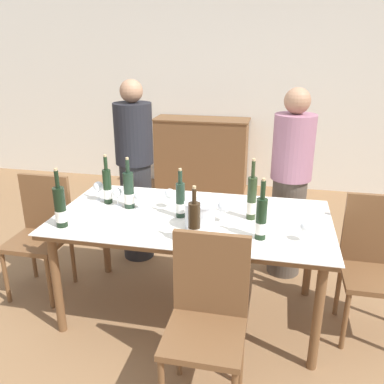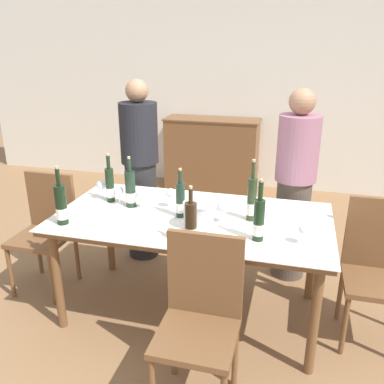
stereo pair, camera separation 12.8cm
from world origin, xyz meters
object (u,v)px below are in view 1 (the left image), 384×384
(wine_bottle_0, at_px, (180,200))
(wine_bottle_3, at_px, (261,219))
(dining_table, at_px, (192,225))
(ice_bucket, at_px, (200,214))
(wine_bottle_6, at_px, (60,208))
(sideboard_cabinet, at_px, (201,154))
(wine_glass_5, at_px, (306,228))
(wine_glass_2, at_px, (224,207))
(wine_bottle_5, at_px, (129,191))
(chair_right_end, at_px, (375,258))
(wine_glass_4, at_px, (170,194))
(wine_bottle_2, at_px, (252,199))
(chair_left_end, at_px, (42,227))
(wine_bottle_4, at_px, (194,225))
(person_host, at_px, (135,174))
(wine_glass_1, at_px, (98,187))
(person_guest_left, at_px, (290,186))
(wine_glass_3, at_px, (117,193))
(chair_near_front, at_px, (207,311))
(wine_glass_0, at_px, (139,197))
(wine_bottle_1, at_px, (107,187))

(wine_bottle_0, distance_m, wine_bottle_3, 0.60)
(dining_table, xyz_separation_m, ice_bucket, (0.09, -0.16, 0.16))
(dining_table, relative_size, wine_bottle_6, 4.77)
(sideboard_cabinet, height_order, wine_glass_5, sideboard_cabinet)
(wine_glass_2, bearing_deg, dining_table, 167.18)
(wine_bottle_5, distance_m, chair_right_end, 1.76)
(wine_glass_5, bearing_deg, wine_glass_4, 159.84)
(sideboard_cabinet, xyz_separation_m, dining_table, (0.46, -2.77, 0.23))
(wine_bottle_2, height_order, chair_left_end, wine_bottle_2)
(sideboard_cabinet, relative_size, wine_bottle_4, 3.43)
(person_host, bearing_deg, wine_glass_4, -52.18)
(wine_glass_1, bearing_deg, wine_bottle_4, -32.87)
(person_host, distance_m, person_guest_left, 1.35)
(wine_glass_2, height_order, wine_glass_3, wine_glass_2)
(sideboard_cabinet, distance_m, wine_glass_2, 2.93)
(chair_right_end, xyz_separation_m, person_host, (-1.92, 0.65, 0.27))
(chair_left_end, relative_size, chair_near_front, 0.97)
(wine_glass_2, distance_m, wine_glass_5, 0.55)
(sideboard_cabinet, xyz_separation_m, chair_near_front, (0.70, -3.49, 0.07))
(wine_bottle_2, height_order, chair_near_front, wine_bottle_2)
(sideboard_cabinet, relative_size, wine_glass_0, 9.40)
(chair_left_end, xyz_separation_m, person_host, (0.57, 0.65, 0.28))
(chair_near_front, bearing_deg, sideboard_cabinet, 101.31)
(wine_bottle_1, xyz_separation_m, wine_bottle_4, (0.77, -0.52, -0.00))
(wine_bottle_2, height_order, wine_bottle_3, wine_bottle_2)
(wine_bottle_4, bearing_deg, wine_bottle_5, 141.13)
(wine_bottle_6, relative_size, wine_glass_1, 2.62)
(wine_bottle_4, xyz_separation_m, wine_glass_3, (-0.67, 0.47, -0.03))
(ice_bucket, height_order, wine_bottle_3, wine_bottle_3)
(wine_glass_0, height_order, person_guest_left, person_guest_left)
(ice_bucket, bearing_deg, chair_right_end, 12.22)
(wine_bottle_3, bearing_deg, sideboard_cabinet, 107.32)
(wine_glass_1, xyz_separation_m, person_host, (0.08, 0.59, -0.07))
(chair_near_front, relative_size, person_guest_left, 0.61)
(sideboard_cabinet, distance_m, wine_bottle_4, 3.25)
(chair_right_end, bearing_deg, wine_bottle_1, 179.15)
(sideboard_cabinet, height_order, wine_bottle_1, wine_bottle_1)
(chair_near_front, bearing_deg, wine_glass_2, 91.01)
(wine_glass_0, bearing_deg, wine_bottle_1, 165.85)
(chair_left_end, relative_size, person_guest_left, 0.59)
(wine_bottle_4, xyz_separation_m, wine_glass_4, (-0.29, 0.52, -0.02))
(wine_glass_0, relative_size, person_guest_left, 0.08)
(wine_bottle_1, height_order, wine_glass_4, wine_bottle_1)
(sideboard_cabinet, xyz_separation_m, wine_bottle_0, (0.38, -2.79, 0.42))
(wine_glass_4, bearing_deg, wine_bottle_1, 179.75)
(ice_bucket, bearing_deg, wine_bottle_4, -87.01)
(dining_table, height_order, chair_right_end, chair_right_end)
(ice_bucket, distance_m, wine_bottle_3, 0.40)
(ice_bucket, xyz_separation_m, person_guest_left, (0.58, 0.89, -0.07))
(wine_bottle_2, bearing_deg, wine_glass_3, 178.58)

